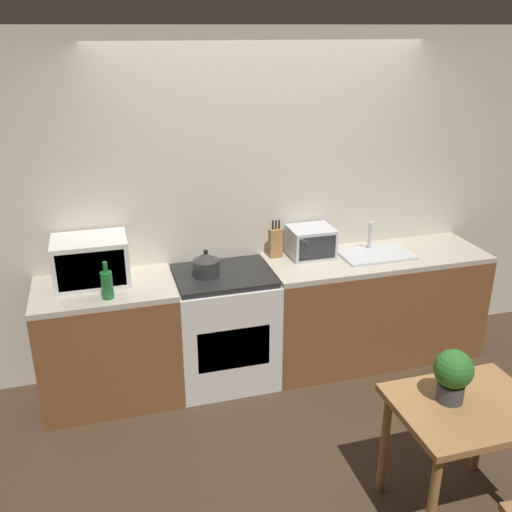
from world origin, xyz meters
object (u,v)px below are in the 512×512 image
microwave (91,261)px  toaster_oven (311,242)px  kettle (206,264)px  dining_table (466,422)px  bottle (107,284)px  stove_range (224,327)px

microwave → toaster_oven: size_ratio=1.51×
kettle → dining_table: bearing=-56.9°
microwave → bottle: size_ratio=1.96×
dining_table → bottle: bearing=140.5°
dining_table → microwave: bearing=136.8°
kettle → toaster_oven: bearing=9.8°
stove_range → toaster_oven: (0.74, 0.14, 0.57)m
microwave → bottle: 0.31m
kettle → microwave: bearing=172.3°
microwave → dining_table: (1.87, -1.76, -0.46)m
stove_range → bottle: bearing=-167.2°
stove_range → dining_table: bearing=-60.2°
stove_range → dining_table: size_ratio=1.16×
kettle → microwave: microwave is taller
toaster_oven → bottle: bearing=-168.1°
microwave → bottle: microwave is taller
kettle → stove_range: bearing=2.8°
stove_range → bottle: bottle is taller
kettle → bottle: bottle is taller
microwave → dining_table: microwave is taller
stove_range → toaster_oven: bearing=11.0°
toaster_oven → dining_table: toaster_oven is taller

